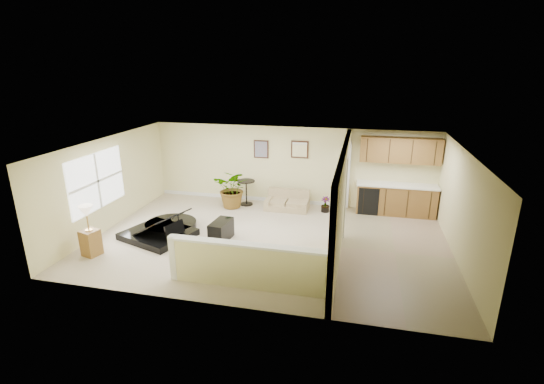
% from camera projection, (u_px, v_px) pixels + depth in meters
% --- Properties ---
extents(floor, '(9.00, 9.00, 0.00)m').
position_uv_depth(floor, '(269.00, 240.00, 10.21)').
color(floor, tan).
rests_on(floor, ground).
extents(back_wall, '(9.00, 0.04, 2.50)m').
position_uv_depth(back_wall, '(290.00, 166.00, 12.60)').
color(back_wall, beige).
rests_on(back_wall, floor).
extents(front_wall, '(9.00, 0.04, 2.50)m').
position_uv_depth(front_wall, '(230.00, 246.00, 7.04)').
color(front_wall, beige).
rests_on(front_wall, floor).
extents(left_wall, '(0.04, 6.00, 2.50)m').
position_uv_depth(left_wall, '(109.00, 183.00, 10.77)').
color(left_wall, beige).
rests_on(left_wall, floor).
extents(right_wall, '(0.04, 6.00, 2.50)m').
position_uv_depth(right_wall, '(463.00, 209.00, 8.86)').
color(right_wall, beige).
rests_on(right_wall, floor).
extents(ceiling, '(9.00, 6.00, 0.04)m').
position_uv_depth(ceiling, '(268.00, 145.00, 9.43)').
color(ceiling, silver).
rests_on(ceiling, back_wall).
extents(kitchen_vinyl, '(2.70, 6.00, 0.01)m').
position_uv_depth(kitchen_vinyl, '(395.00, 253.00, 9.54)').
color(kitchen_vinyl, gray).
rests_on(kitchen_vinyl, floor).
extents(interior_partition, '(0.18, 5.99, 2.50)m').
position_uv_depth(interior_partition, '(342.00, 198.00, 9.68)').
color(interior_partition, beige).
rests_on(interior_partition, floor).
extents(pony_half_wall, '(3.42, 0.22, 1.00)m').
position_uv_depth(pony_half_wall, '(246.00, 265.00, 7.90)').
color(pony_half_wall, beige).
rests_on(pony_half_wall, floor).
extents(left_window, '(0.05, 2.15, 1.45)m').
position_uv_depth(left_window, '(97.00, 181.00, 10.24)').
color(left_window, white).
rests_on(left_window, left_wall).
extents(wall_art_left, '(0.48, 0.04, 0.58)m').
position_uv_depth(wall_art_left, '(261.00, 149.00, 12.62)').
color(wall_art_left, '#361C13').
rests_on(wall_art_left, back_wall).
extents(wall_mirror, '(0.55, 0.04, 0.55)m').
position_uv_depth(wall_mirror, '(300.00, 149.00, 12.34)').
color(wall_mirror, '#361C13').
rests_on(wall_mirror, back_wall).
extents(kitchen_cabinets, '(2.36, 0.65, 2.33)m').
position_uv_depth(kitchen_cabinets, '(393.00, 186.00, 11.79)').
color(kitchen_cabinets, brown).
rests_on(kitchen_cabinets, floor).
extents(piano, '(2.27, 2.25, 1.55)m').
position_uv_depth(piano, '(158.00, 212.00, 10.34)').
color(piano, black).
rests_on(piano, floor).
extents(piano_bench, '(0.47, 0.81, 0.52)m').
position_uv_depth(piano_bench, '(221.00, 231.00, 10.15)').
color(piano_bench, black).
rests_on(piano_bench, floor).
extents(loveseat, '(1.34, 0.77, 0.77)m').
position_uv_depth(loveseat, '(287.00, 200.00, 12.35)').
color(loveseat, tan).
rests_on(loveseat, floor).
extents(accent_table, '(0.56, 0.56, 0.81)m').
position_uv_depth(accent_table, '(246.00, 189.00, 12.64)').
color(accent_table, black).
rests_on(accent_table, floor).
extents(palm_plant, '(1.21, 1.07, 1.26)m').
position_uv_depth(palm_plant, '(233.00, 189.00, 12.37)').
color(palm_plant, black).
rests_on(palm_plant, floor).
extents(small_plant, '(0.28, 0.28, 0.48)m').
position_uv_depth(small_plant, '(325.00, 205.00, 12.12)').
color(small_plant, black).
rests_on(small_plant, floor).
extents(lamp_stand, '(0.45, 0.45, 1.25)m').
position_uv_depth(lamp_stand, '(90.00, 234.00, 9.28)').
color(lamp_stand, brown).
rests_on(lamp_stand, floor).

